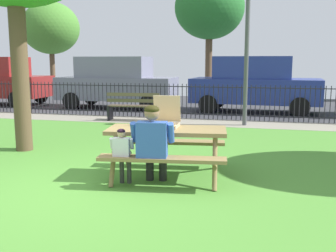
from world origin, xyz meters
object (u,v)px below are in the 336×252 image
object	(u,v)px
picnic_table_foreground	(167,139)
far_tree_left	(51,28)
park_bench_center	(134,107)
adult_at_table	(153,142)
parked_car_center	(255,84)
lamp_post_walkway	(247,39)
pizza_box_open	(165,121)
parked_car_left	(117,82)
far_tree_midleft	(210,8)
child_at_table	(123,151)

from	to	relation	value
picnic_table_foreground	far_tree_left	bearing A→B (deg)	124.85
park_bench_center	far_tree_left	world-z (taller)	far_tree_left
adult_at_table	parked_car_center	bearing A→B (deg)	82.93
lamp_post_walkway	park_bench_center	bearing A→B (deg)	178.61
park_bench_center	pizza_box_open	bearing A→B (deg)	-66.59
adult_at_table	far_tree_left	world-z (taller)	far_tree_left
lamp_post_walkway	parked_car_left	size ratio (longest dim) A/B	0.87
far_tree_midleft	picnic_table_foreground	bearing A→B (deg)	-84.14
parked_car_left	far_tree_midleft	xyz separation A→B (m)	(2.49, 7.03, 3.49)
pizza_box_open	lamp_post_walkway	world-z (taller)	lamp_post_walkway
child_at_table	far_tree_left	size ratio (longest dim) A/B	0.17
picnic_table_foreground	parked_car_center	xyz separation A→B (m)	(1.04, 8.48, 0.41)
child_at_table	far_tree_left	distance (m)	19.37
child_at_table	parked_car_center	bearing A→B (deg)	80.36
picnic_table_foreground	far_tree_midleft	distance (m)	16.07
picnic_table_foreground	park_bench_center	world-z (taller)	park_bench_center
parked_car_left	far_tree_midleft	size ratio (longest dim) A/B	0.72
park_bench_center	far_tree_left	size ratio (longest dim) A/B	0.32
pizza_box_open	parked_car_center	xyz separation A→B (m)	(1.10, 8.35, 0.14)
pizza_box_open	parked_car_left	size ratio (longest dim) A/B	0.12
adult_at_table	parked_car_left	xyz separation A→B (m)	(-4.01, 8.99, 0.35)
adult_at_table	park_bench_center	bearing A→B (deg)	111.04
child_at_table	far_tree_midleft	world-z (taller)	far_tree_midleft
child_at_table	parked_car_center	size ratio (longest dim) A/B	0.19
parked_car_center	far_tree_left	world-z (taller)	far_tree_left
picnic_table_foreground	adult_at_table	bearing A→B (deg)	-97.94
pizza_box_open	lamp_post_walkway	bearing A→B (deg)	79.89
picnic_table_foreground	parked_car_left	size ratio (longest dim) A/B	0.45
lamp_post_walkway	parked_car_center	world-z (taller)	lamp_post_walkway
parked_car_center	far_tree_midleft	size ratio (longest dim) A/B	0.73
child_at_table	lamp_post_walkway	world-z (taller)	lamp_post_walkway
far_tree_left	park_bench_center	bearing A→B (deg)	-49.90
park_bench_center	parked_car_left	bearing A→B (deg)	119.77
pizza_box_open	parked_car_center	bearing A→B (deg)	82.47
park_bench_center	lamp_post_walkway	world-z (taller)	lamp_post_walkway
parked_car_left	parked_car_center	world-z (taller)	same
parked_car_center	park_bench_center	bearing A→B (deg)	-139.35
child_at_table	adult_at_table	bearing A→B (deg)	11.00
pizza_box_open	parked_car_left	bearing A→B (deg)	115.74
pizza_box_open	far_tree_left	distance (m)	18.95
pizza_box_open	park_bench_center	world-z (taller)	pizza_box_open
pizza_box_open	far_tree_left	bearing A→B (deg)	124.93
adult_at_table	parked_car_center	distance (m)	9.07
adult_at_table	far_tree_midleft	distance (m)	16.54
pizza_box_open	lamp_post_walkway	distance (m)	5.61
park_bench_center	parked_car_center	bearing A→B (deg)	40.65
parked_car_left	far_tree_midleft	world-z (taller)	far_tree_midleft
pizza_box_open	lamp_post_walkway	xyz separation A→B (m)	(0.95, 5.32, 1.51)
lamp_post_walkway	parked_car_center	bearing A→B (deg)	87.05
adult_at_table	pizza_box_open	bearing A→B (deg)	89.00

